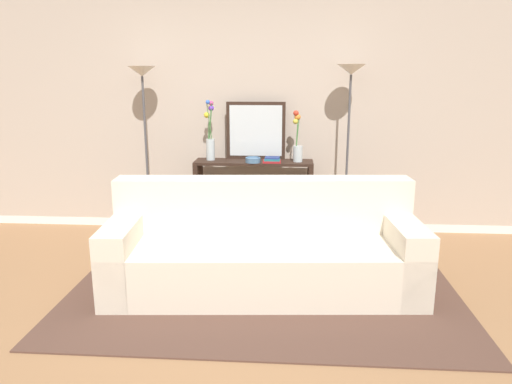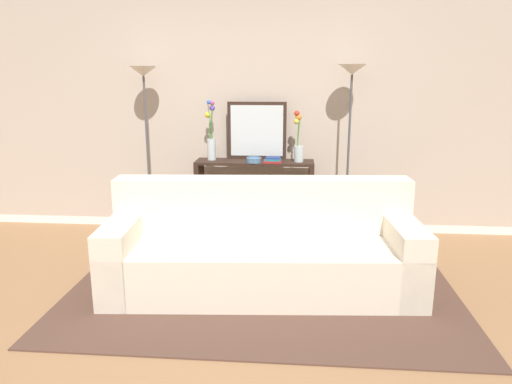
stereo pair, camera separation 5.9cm
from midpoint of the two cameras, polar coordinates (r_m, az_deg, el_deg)
name	(u,v)px [view 1 (the left image)]	position (r m, az deg, el deg)	size (l,w,h in m)	color
ground_plane	(211,327)	(3.52, -5.93, -15.76)	(16.00, 16.00, 0.02)	#936B47
back_wall	(241,102)	(5.34, -2.08, 10.69)	(12.00, 0.15, 2.87)	white
area_rug	(263,295)	(3.91, 0.35, -12.22)	(3.12, 1.83, 0.01)	#51382D
couch	(263,252)	(3.93, 0.45, -7.12)	(2.53, 1.04, 0.88)	beige
console_table	(254,186)	(5.12, -0.60, 0.76)	(1.25, 0.32, 0.83)	black
floor_lamp_left	(144,105)	(5.16, -13.56, 10.08)	(0.28, 0.28, 1.81)	#4C4C51
floor_lamp_right	(350,104)	(4.95, 10.76, 10.22)	(0.28, 0.28, 1.82)	#4C4C51
wall_mirror	(256,131)	(5.15, -0.35, 7.32)	(0.63, 0.02, 0.61)	black
vase_tall_flowers	(210,137)	(5.12, -5.82, 6.49)	(0.11, 0.12, 0.63)	silver
vase_short_flowers	(297,143)	(5.02, 4.63, 5.84)	(0.11, 0.12, 0.53)	silver
fruit_bowl	(253,160)	(4.97, -0.70, 3.86)	(0.16, 0.16, 0.05)	#4C7093
book_stack	(272,160)	(4.98, 1.59, 3.84)	(0.19, 0.15, 0.05)	maroon
book_row_under_console	(220,230)	(5.30, -4.65, -4.57)	(0.28, 0.18, 0.12)	maroon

